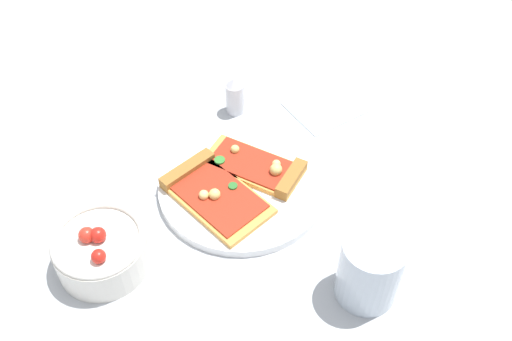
# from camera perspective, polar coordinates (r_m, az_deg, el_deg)

# --- Properties ---
(ground_plane) EXTENTS (2.40, 2.40, 0.00)m
(ground_plane) POSITION_cam_1_polar(r_m,az_deg,el_deg) (0.90, -3.25, -2.96)
(ground_plane) COLOR #B2B7BC
(ground_plane) RESTS_ON ground
(plate) EXTENTS (0.26, 0.26, 0.01)m
(plate) POSITION_cam_1_polar(r_m,az_deg,el_deg) (0.91, -1.32, -1.43)
(plate) COLOR white
(plate) RESTS_ON ground_plane
(pizza_slice_near) EXTENTS (0.17, 0.15, 0.03)m
(pizza_slice_near) POSITION_cam_1_polar(r_m,az_deg,el_deg) (0.92, 0.43, 0.25)
(pizza_slice_near) COLOR gold
(pizza_slice_near) RESTS_ON plate
(pizza_slice_far) EXTENTS (0.18, 0.14, 0.02)m
(pizza_slice_far) POSITION_cam_1_polar(r_m,az_deg,el_deg) (0.89, -4.29, -2.08)
(pizza_slice_far) COLOR gold
(pizza_slice_far) RESTS_ON plate
(salad_bowl) EXTENTS (0.13, 0.13, 0.07)m
(salad_bowl) POSITION_cam_1_polar(r_m,az_deg,el_deg) (0.83, -14.66, -7.42)
(salad_bowl) COLOR white
(salad_bowl) RESTS_ON ground_plane
(soda_glass) EXTENTS (0.08, 0.08, 0.10)m
(soda_glass) POSITION_cam_1_polar(r_m,az_deg,el_deg) (0.78, 10.85, -9.43)
(soda_glass) COLOR silver
(soda_glass) RESTS_ON ground_plane
(paper_napkin) EXTENTS (0.12, 0.13, 0.00)m
(paper_napkin) POSITION_cam_1_polar(r_m,az_deg,el_deg) (1.05, 6.63, 6.13)
(paper_napkin) COLOR white
(paper_napkin) RESTS_ON ground_plane
(pepper_shaker) EXTENTS (0.03, 0.03, 0.07)m
(pepper_shaker) POSITION_cam_1_polar(r_m,az_deg,el_deg) (1.02, -2.04, 7.20)
(pepper_shaker) COLOR silver
(pepper_shaker) RESTS_ON ground_plane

